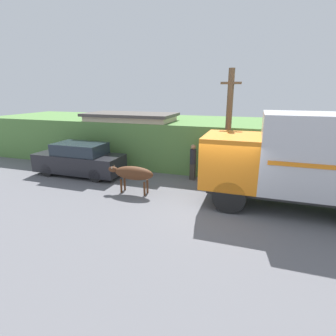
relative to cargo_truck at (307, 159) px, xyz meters
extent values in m
plane|color=slate|center=(-2.85, -0.72, -1.94)|extent=(60.00, 60.00, 0.00)
cube|color=#568442|center=(-2.85, 5.60, -0.65)|extent=(32.00, 5.93, 2.58)
cube|color=#C6B793|center=(-8.74, 3.88, -0.50)|extent=(4.89, 2.40, 2.87)
cube|color=#4C4742|center=(-8.74, 3.88, 1.01)|extent=(5.19, 2.70, 0.16)
cube|color=#2D2D2D|center=(-0.22, 0.03, -1.25)|extent=(6.28, 1.96, 0.18)
cube|color=orange|center=(-2.61, 0.03, -0.22)|extent=(2.05, 2.45, 1.88)
cube|color=#232D38|center=(-3.65, 0.03, 0.12)|extent=(0.04, 2.08, 0.66)
cube|color=#BCBCC1|center=(0.80, 0.03, 0.21)|extent=(4.78, 2.45, 2.75)
cylinder|color=black|center=(-2.51, -0.92, -1.34)|extent=(1.19, 0.54, 1.19)
ellipsoid|color=#512D19|center=(-6.56, -0.39, -1.05)|extent=(1.76, 0.59, 0.59)
ellipsoid|color=#512D19|center=(-7.55, -0.39, -0.97)|extent=(0.44, 0.25, 0.25)
cone|color=#B7AD93|center=(-7.55, -0.49, -0.85)|extent=(0.06, 0.06, 0.11)
cone|color=#B7AD93|center=(-7.55, -0.29, -0.85)|extent=(0.06, 0.06, 0.11)
cylinder|color=#512D19|center=(-7.11, -0.55, -1.64)|extent=(0.09, 0.09, 0.60)
cylinder|color=#512D19|center=(-7.11, -0.23, -1.64)|extent=(0.09, 0.09, 0.60)
cylinder|color=#512D19|center=(-6.02, -0.55, -1.64)|extent=(0.09, 0.09, 0.60)
cylinder|color=#512D19|center=(-6.02, -0.23, -1.64)|extent=(0.09, 0.09, 0.60)
cube|color=#232328|center=(-10.39, 1.04, -1.29)|extent=(4.67, 1.71, 0.93)
cube|color=#232D38|center=(-10.27, 1.04, -0.54)|extent=(2.57, 1.57, 0.58)
cylinder|color=black|center=(-11.83, 0.33, -1.61)|extent=(0.66, 0.27, 0.66)
cylinder|color=black|center=(-8.94, 0.33, -1.61)|extent=(0.66, 0.27, 0.66)
cube|color=#38332D|center=(-4.58, 2.11, -1.52)|extent=(0.29, 0.23, 0.83)
cylinder|color=#26262D|center=(-4.58, 2.11, -0.75)|extent=(0.37, 0.37, 0.72)
sphere|color=#A87A56|center=(-4.58, 2.11, -0.27)|extent=(0.24, 0.24, 0.24)
cylinder|color=brown|center=(-3.01, 2.36, 0.67)|extent=(0.27, 0.27, 5.21)
cube|color=brown|center=(-3.01, 2.36, 2.65)|extent=(0.90, 0.22, 0.10)
camera|label=1|loc=(-1.83, -10.00, 2.30)|focal=28.00mm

